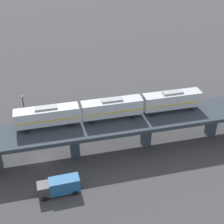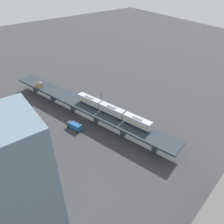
% 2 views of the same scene
% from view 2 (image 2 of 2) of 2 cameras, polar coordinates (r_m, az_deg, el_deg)
% --- Properties ---
extents(ground_plane, '(400.00, 400.00, 0.00)m').
position_cam_2_polar(ground_plane, '(103.82, -6.82, -1.22)').
color(ground_plane, '#38383A').
extents(elevated_viaduct, '(32.49, 90.94, 6.74)m').
position_cam_2_polar(elevated_viaduct, '(100.59, -7.11, 1.48)').
color(elevated_viaduct, '#283039').
rests_on(elevated_viaduct, ground).
extents(subway_train, '(12.56, 36.61, 4.45)m').
position_cam_2_polar(subway_train, '(91.32, -0.00, 0.53)').
color(subway_train, '#ADB2BA').
rests_on(subway_train, elevated_viaduct).
extents(signal_hut, '(3.96, 3.96, 3.40)m').
position_cam_2_polar(signal_hut, '(118.63, -18.56, 6.94)').
color(signal_hut, '#8C7251').
rests_on(signal_hut, elevated_viaduct).
extents(street_car_black, '(3.20, 4.75, 1.89)m').
position_cam_2_polar(street_car_black, '(98.97, 2.31, -2.36)').
color(street_car_black, black).
rests_on(street_car_black, ground).
extents(street_car_blue, '(3.27, 4.75, 1.89)m').
position_cam_2_polar(street_car_blue, '(111.59, -4.09, 2.42)').
color(street_car_blue, '#233D93').
rests_on(street_car_blue, ground).
extents(delivery_truck, '(4.27, 7.54, 3.20)m').
position_cam_2_polar(delivery_truck, '(96.12, -9.77, -3.63)').
color(delivery_truck, '#333338').
rests_on(delivery_truck, ground).
extents(street_lamp, '(0.44, 0.44, 6.94)m').
position_cam_2_polar(street_lamp, '(112.31, -2.85, 4.61)').
color(street_lamp, black).
rests_on(street_lamp, ground).
extents(warehouse_building, '(29.89, 14.99, 6.80)m').
position_cam_2_polar(warehouse_building, '(72.21, 26.61, -23.83)').
color(warehouse_building, '#99999E').
rests_on(warehouse_building, ground).
extents(office_tower, '(16.00, 16.00, 36.00)m').
position_cam_2_polar(office_tower, '(58.65, -23.80, -16.53)').
color(office_tower, slate).
rests_on(office_tower, ground).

